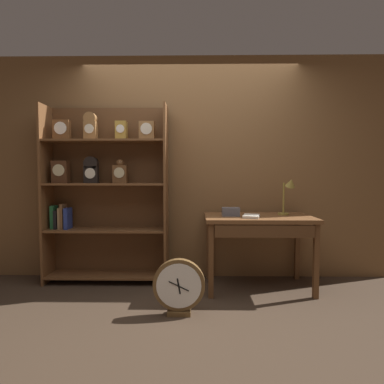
% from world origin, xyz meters
% --- Properties ---
extents(ground_plane, '(10.00, 10.00, 0.00)m').
position_xyz_m(ground_plane, '(0.00, 0.00, 0.00)').
color(ground_plane, '#3D2D21').
extents(back_wood_panel, '(4.80, 0.05, 2.60)m').
position_xyz_m(back_wood_panel, '(0.00, 1.20, 1.30)').
color(back_wood_panel, brown).
rests_on(back_wood_panel, ground).
extents(bookshelf, '(1.37, 0.32, 1.99)m').
position_xyz_m(bookshelf, '(-0.98, 0.99, 1.04)').
color(bookshelf, brown).
rests_on(bookshelf, ground).
extents(workbench, '(1.13, 0.67, 0.78)m').
position_xyz_m(workbench, '(0.73, 0.78, 0.68)').
color(workbench, brown).
rests_on(workbench, ground).
extents(desk_lamp, '(0.18, 0.18, 0.41)m').
position_xyz_m(desk_lamp, '(1.07, 0.86, 1.04)').
color(desk_lamp, olive).
rests_on(desk_lamp, workbench).
extents(toolbox_small, '(0.18, 0.10, 0.09)m').
position_xyz_m(toolbox_small, '(0.44, 0.78, 0.82)').
color(toolbox_small, '#595960').
rests_on(toolbox_small, workbench).
extents(open_repair_manual, '(0.21, 0.25, 0.02)m').
position_xyz_m(open_repair_manual, '(0.64, 0.68, 0.79)').
color(open_repair_manual, silver).
rests_on(open_repair_manual, workbench).
extents(round_clock_large, '(0.45, 0.11, 0.49)m').
position_xyz_m(round_clock_large, '(-0.08, 0.14, 0.25)').
color(round_clock_large, brown).
rests_on(round_clock_large, ground).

